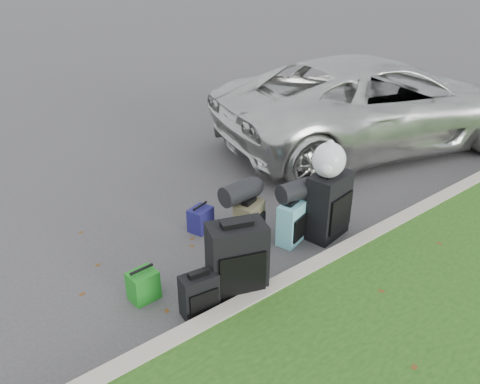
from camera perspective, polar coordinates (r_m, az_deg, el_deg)
ground at (r=5.83m, az=2.00°, el=-5.25°), size 120.00×120.00×0.00m
curb at (r=5.20m, az=9.26°, el=-9.05°), size 120.00×0.18×0.15m
suv at (r=8.73m, az=16.20°, el=10.41°), size 6.19×4.05×1.58m
suitcase_small_black at (r=4.55m, az=-4.99°, el=-12.35°), size 0.38×0.24×0.44m
suitcase_large_black_left at (r=4.66m, az=-0.38°, el=-8.39°), size 0.65×0.51×0.81m
suitcase_olive at (r=5.60m, az=1.12°, el=-3.64°), size 0.43×0.34×0.51m
suitcase_teal at (r=5.60m, az=6.28°, el=-3.79°), size 0.41×0.31×0.52m
suitcase_large_black_right at (r=5.73m, az=10.69°, el=-1.62°), size 0.59×0.42×0.82m
tote_green at (r=4.85m, az=-11.71°, el=-11.09°), size 0.29×0.24×0.31m
tote_navy at (r=5.88m, az=-4.83°, el=-3.33°), size 0.34×0.30×0.30m
duffel_left at (r=5.45m, az=-0.05°, el=-0.01°), size 0.48×0.27×0.25m
duffel_right at (r=5.51m, az=6.78°, el=0.16°), size 0.45×0.27×0.24m
trash_bag at (r=5.43m, az=10.81°, el=3.85°), size 0.40×0.40×0.40m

